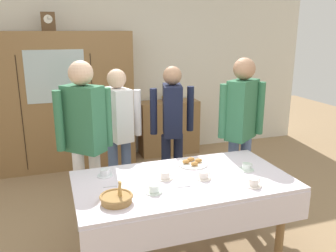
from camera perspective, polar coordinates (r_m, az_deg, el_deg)
The scene contains 21 objects.
ground_plane at distance 3.47m, azimuth 1.12°, elevation -18.56°, with size 12.00×12.00×0.00m, color #997A56.
back_wall at distance 5.47m, azimuth -8.35°, elevation 9.10°, with size 6.40×0.10×2.70m, color silver.
dining_table at distance 2.96m, azimuth 2.75°, elevation -10.59°, with size 1.77×0.95×0.74m.
wall_cabinet at distance 5.15m, azimuth -17.46°, elevation 3.74°, with size 2.09×0.46×1.91m.
mantel_clock at distance 5.06m, azimuth -18.83°, elevation 15.73°, with size 0.18×0.11×0.24m.
bookshelf_low at distance 5.61m, azimuth 0.13°, elevation -0.23°, with size 0.93×0.35×0.85m.
book_stack at distance 5.49m, azimuth 0.14°, elevation 4.69°, with size 0.18×0.22×0.14m.
tea_cup_far_left at distance 2.93m, azimuth -0.47°, elevation -8.08°, with size 0.13×0.13×0.06m.
tea_cup_front_edge at distance 2.88m, azimuth 13.71°, elevation -8.94°, with size 0.13×0.13×0.06m.
tea_cup_mid_left at distance 3.03m, azimuth -10.17°, elevation -7.49°, with size 0.13×0.13×0.06m.
tea_cup_mid_right at distance 3.18m, azimuth 12.61°, elevation -6.54°, with size 0.13×0.13×0.06m.
tea_cup_near_left at distance 2.70m, azimuth -2.27°, elevation -10.19°, with size 0.13×0.13×0.06m.
tea_cup_far_right at distance 2.95m, azimuth 5.79°, elevation -8.02°, with size 0.13×0.13×0.06m.
bread_basket at distance 2.58m, azimuth -8.34°, elevation -11.48°, with size 0.24×0.24×0.16m.
pastry_plate at distance 3.24m, azimuth 3.99°, elevation -5.98°, with size 0.28×0.28×0.05m.
spoon_mid_left at distance 2.84m, azimuth -8.85°, elevation -9.59°, with size 0.12×0.02×0.01m.
spoon_near_right at distance 2.81m, azimuth 2.92°, elevation -9.72°, with size 0.12×0.02×0.01m.
person_beside_shelf at distance 3.36m, azimuth -13.36°, elevation -0.85°, with size 0.52×0.40×1.67m.
person_behind_table_left at distance 3.75m, azimuth 11.79°, elevation 0.84°, with size 0.52×0.37×1.67m.
person_near_right_end at distance 4.01m, azimuth 0.69°, elevation 0.93°, with size 0.52×0.40×1.55m.
person_behind_table_right at distance 3.89m, azimuth -8.05°, elevation 0.20°, with size 0.52×0.40×1.54m.
Camera 1 is at (-0.98, -2.70, 1.94)m, focal length 37.65 mm.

